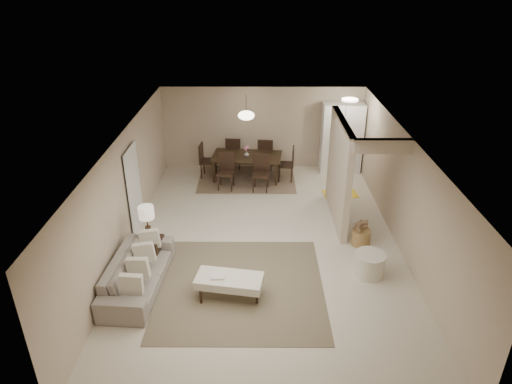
{
  "coord_description": "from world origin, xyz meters",
  "views": [
    {
      "loc": [
        -0.14,
        -8.72,
        5.6
      ],
      "look_at": [
        -0.18,
        0.52,
        1.05
      ],
      "focal_mm": 32.0,
      "sensor_mm": 36.0,
      "label": 1
    }
  ],
  "objects_px": {
    "ottoman_bench": "(229,281)",
    "dining_table": "(247,167)",
    "side_table": "(151,249)",
    "wicker_basket": "(361,237)",
    "round_pouf": "(369,265)",
    "pantry_cabinet": "(341,138)",
    "sofa": "(138,272)"
  },
  "relations": [
    {
      "from": "ottoman_bench",
      "to": "sofa",
      "type": "bearing_deg",
      "value": -179.95
    },
    {
      "from": "side_table",
      "to": "dining_table",
      "type": "distance_m",
      "value": 4.64
    },
    {
      "from": "wicker_basket",
      "to": "sofa",
      "type": "bearing_deg",
      "value": -161.65
    },
    {
      "from": "pantry_cabinet",
      "to": "ottoman_bench",
      "type": "height_order",
      "value": "pantry_cabinet"
    },
    {
      "from": "dining_table",
      "to": "sofa",
      "type": "bearing_deg",
      "value": -105.0
    },
    {
      "from": "sofa",
      "to": "dining_table",
      "type": "bearing_deg",
      "value": -17.49
    },
    {
      "from": "pantry_cabinet",
      "to": "side_table",
      "type": "height_order",
      "value": "pantry_cabinet"
    },
    {
      "from": "sofa",
      "to": "side_table",
      "type": "relative_size",
      "value": 4.39
    },
    {
      "from": "side_table",
      "to": "wicker_basket",
      "type": "xyz_separation_m",
      "value": [
        4.58,
        0.64,
        -0.08
      ]
    },
    {
      "from": "pantry_cabinet",
      "to": "round_pouf",
      "type": "bearing_deg",
      "value": -92.58
    },
    {
      "from": "sofa",
      "to": "ottoman_bench",
      "type": "height_order",
      "value": "sofa"
    },
    {
      "from": "round_pouf",
      "to": "wicker_basket",
      "type": "distance_m",
      "value": 1.14
    },
    {
      "from": "pantry_cabinet",
      "to": "sofa",
      "type": "relative_size",
      "value": 0.91
    },
    {
      "from": "sofa",
      "to": "ottoman_bench",
      "type": "distance_m",
      "value": 1.81
    },
    {
      "from": "round_pouf",
      "to": "pantry_cabinet",
      "type": "bearing_deg",
      "value": 87.42
    },
    {
      "from": "round_pouf",
      "to": "dining_table",
      "type": "height_order",
      "value": "dining_table"
    },
    {
      "from": "sofa",
      "to": "round_pouf",
      "type": "bearing_deg",
      "value": -81.23
    },
    {
      "from": "sofa",
      "to": "ottoman_bench",
      "type": "relative_size",
      "value": 1.74
    },
    {
      "from": "round_pouf",
      "to": "wicker_basket",
      "type": "height_order",
      "value": "round_pouf"
    },
    {
      "from": "round_pouf",
      "to": "dining_table",
      "type": "relative_size",
      "value": 0.31
    },
    {
      "from": "ottoman_bench",
      "to": "round_pouf",
      "type": "xyz_separation_m",
      "value": [
        2.78,
        0.7,
        -0.12
      ]
    },
    {
      "from": "side_table",
      "to": "pantry_cabinet",
      "type": "bearing_deg",
      "value": 45.21
    },
    {
      "from": "pantry_cabinet",
      "to": "dining_table",
      "type": "bearing_deg",
      "value": -168.47
    },
    {
      "from": "pantry_cabinet",
      "to": "sofa",
      "type": "bearing_deg",
      "value": -130.17
    },
    {
      "from": "sofa",
      "to": "wicker_basket",
      "type": "bearing_deg",
      "value": -67.89
    },
    {
      "from": "ottoman_bench",
      "to": "wicker_basket",
      "type": "xyz_separation_m",
      "value": [
        2.84,
        1.84,
        -0.18
      ]
    },
    {
      "from": "ottoman_bench",
      "to": "dining_table",
      "type": "bearing_deg",
      "value": 97.43
    },
    {
      "from": "pantry_cabinet",
      "to": "wicker_basket",
      "type": "height_order",
      "value": "pantry_cabinet"
    },
    {
      "from": "ottoman_bench",
      "to": "dining_table",
      "type": "relative_size",
      "value": 0.66
    },
    {
      "from": "wicker_basket",
      "to": "ottoman_bench",
      "type": "bearing_deg",
      "value": -147.17
    },
    {
      "from": "pantry_cabinet",
      "to": "side_table",
      "type": "distance_m",
      "value": 6.79
    },
    {
      "from": "ottoman_bench",
      "to": "side_table",
      "type": "relative_size",
      "value": 2.52
    }
  ]
}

